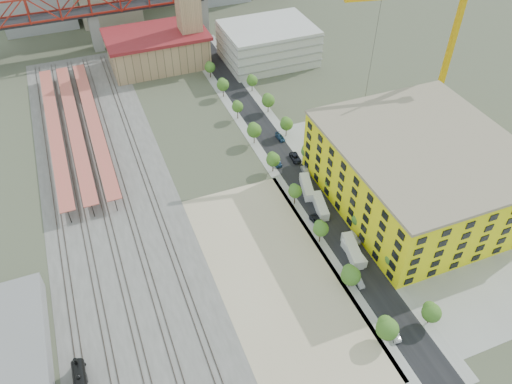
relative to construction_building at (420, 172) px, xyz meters
name	(u,v)px	position (x,y,z in m)	size (l,w,h in m)	color
ground	(245,191)	(-42.00, 20.00, -9.41)	(400.00, 400.00, 0.00)	#474C38
ballast_strip	(106,184)	(-78.00, 37.50, -9.38)	(36.00, 165.00, 0.06)	#605E59
dirt_lot	(277,277)	(-46.00, -11.50, -9.38)	(28.00, 67.00, 0.06)	tan
street_asphalt	(276,148)	(-26.00, 35.00, -9.38)	(12.00, 170.00, 0.06)	black
sidewalk_west	(260,152)	(-31.50, 35.00, -9.39)	(3.00, 170.00, 0.04)	gray
sidewalk_east	(293,144)	(-20.50, 35.00, -9.39)	(3.00, 170.00, 0.04)	gray
construction_pad	(422,195)	(3.00, 0.00, -9.38)	(50.00, 90.00, 0.06)	gray
rail_tracks	(100,185)	(-79.80, 37.50, -9.26)	(26.56, 160.00, 0.18)	#382B23
platform_canopies	(74,125)	(-83.00, 65.00, -5.42)	(16.00, 80.00, 4.12)	#B75A46
station_hall	(158,49)	(-47.00, 102.00, -2.74)	(38.00, 24.00, 13.10)	tan
parking_garage	(268,43)	(-6.00, 90.00, -2.41)	(34.00, 26.00, 14.00)	silver
truss_bridge	(89,3)	(-67.00, 125.00, 9.45)	(94.00, 9.60, 25.60)	gray
construction_building	(420,172)	(0.00, 0.00, 0.00)	(44.60, 50.60, 18.80)	yellow
street_trees	(290,167)	(-26.00, 25.00, -9.41)	(15.40, 124.40, 8.00)	#34691F
distant_hills	(183,45)	(3.28, 280.00, -88.95)	(647.00, 264.00, 227.00)	#4C6B59
tower_crane	(444,34)	(23.86, 29.76, 21.81)	(46.83, 10.65, 50.59)	#EAAF0F
site_trailer_a	(352,251)	(-26.00, -11.79, -8.01)	(2.68, 10.20, 2.79)	silver
site_trailer_b	(354,253)	(-26.00, -12.51, -8.23)	(2.26, 8.60, 2.35)	silver
site_trailer_c	(320,206)	(-26.00, 5.45, -8.11)	(2.50, 9.48, 2.60)	silver
site_trailer_d	(307,187)	(-26.00, 13.66, -8.09)	(2.55, 9.68, 2.65)	silver
car_0	(394,333)	(-29.00, -34.76, -8.60)	(1.90, 4.73, 1.61)	white
car_1	(359,282)	(-29.00, -20.13, -8.75)	(1.39, 4.00, 1.32)	gray
car_2	(317,221)	(-29.00, 1.13, -8.70)	(2.35, 5.11, 1.42)	black
car_3	(277,162)	(-29.00, 27.85, -8.69)	(2.01, 4.94, 1.43)	navy
car_4	(354,238)	(-23.00, -7.72, -8.64)	(1.82, 4.51, 1.54)	white
car_5	(305,171)	(-23.00, 20.63, -8.65)	(1.60, 4.59, 1.51)	gray
car_6	(296,158)	(-23.00, 27.49, -8.65)	(2.51, 5.43, 1.51)	black
car_7	(280,137)	(-23.00, 39.02, -8.75)	(1.86, 4.58, 1.33)	navy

